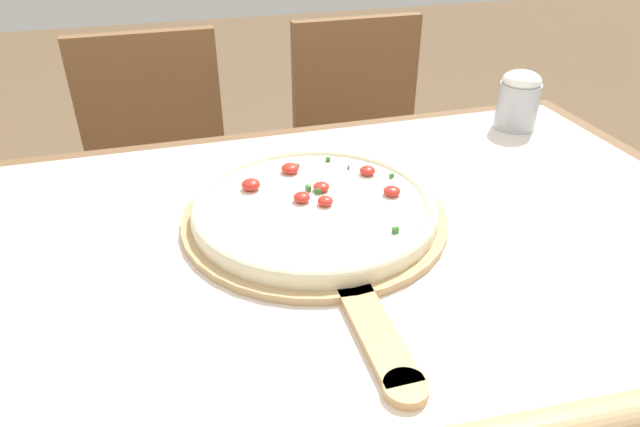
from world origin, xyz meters
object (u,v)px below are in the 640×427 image
at_px(chair_left, 161,177).
at_px(flour_cup, 518,99).
at_px(pizza_peel, 318,223).
at_px(pizza, 315,206).
at_px(chair_right, 364,152).

xyz_separation_m(chair_left, flour_cup, (0.74, -0.49, 0.32)).
relative_size(pizza_peel, flour_cup, 4.81).
height_order(pizza_peel, pizza, pizza).
relative_size(pizza, chair_left, 0.43).
bearing_deg(flour_cup, chair_right, 107.29).
relative_size(pizza, flour_cup, 3.10).
bearing_deg(pizza_peel, pizza, 89.37).
bearing_deg(flour_cup, chair_left, 146.75).
bearing_deg(chair_right, pizza, -116.53).
height_order(pizza_peel, flour_cup, flour_cup).
bearing_deg(chair_left, pizza, -72.67).
xyz_separation_m(pizza_peel, pizza, (0.00, 0.02, 0.02)).
xyz_separation_m(chair_right, flour_cup, (0.15, -0.49, 0.32)).
bearing_deg(pizza_peel, flour_cup, 27.16).
bearing_deg(chair_right, flour_cup, -73.32).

